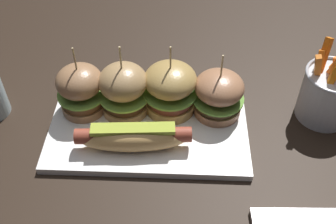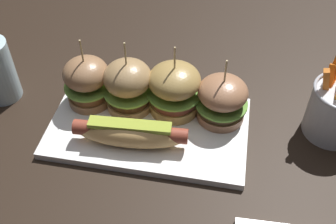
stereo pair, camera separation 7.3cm
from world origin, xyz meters
The scene contains 7 objects.
ground_plane centered at (0.00, 0.00, 0.00)m, with size 3.00×3.00×0.00m, color black.
platter_main centered at (0.00, 0.00, 0.01)m, with size 0.36×0.21×0.01m, color white.
hot_dog centered at (-0.02, -0.05, 0.04)m, with size 0.20×0.06×0.05m.
slider_far_left centered at (-0.13, 0.04, 0.06)m, with size 0.09×0.09×0.14m.
slider_center_left centered at (-0.05, 0.04, 0.07)m, with size 0.09×0.09×0.15m.
slider_center_right centered at (0.04, 0.05, 0.06)m, with size 0.10×0.10×0.14m.
slider_far_right centered at (0.13, 0.05, 0.06)m, with size 0.10×0.10×0.13m.
Camera 2 is at (0.13, -0.50, 0.57)m, focal length 44.37 mm.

